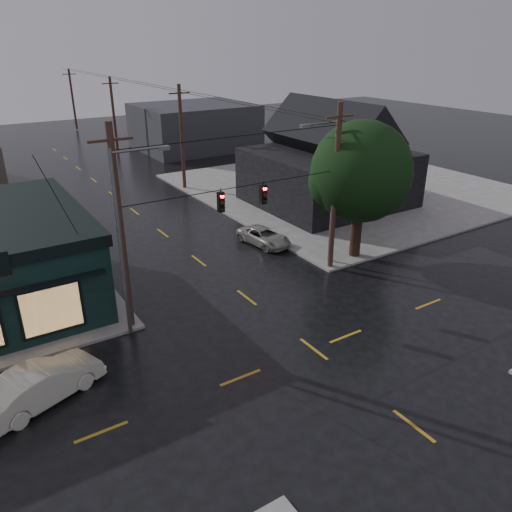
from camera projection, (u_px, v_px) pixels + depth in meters
ground_plane at (314, 349)px, 23.37m from camera, size 160.00×160.00×0.00m
sidewalk_ne at (346, 187)px, 48.64m from camera, size 28.00×28.00×0.15m
ne_building at (329, 153)px, 42.10m from camera, size 12.60×11.60×8.75m
corner_tree at (361, 172)px, 30.91m from camera, size 6.36×6.36×8.80m
utility_pole_nw at (132, 327)px, 25.18m from camera, size 2.00×0.32×10.15m
utility_pole_ne at (330, 268)px, 31.59m from camera, size 2.00×0.32×10.15m
utility_pole_far_a at (185, 189)px, 48.19m from camera, size 2.00×0.32×9.65m
utility_pole_far_b at (118, 152)px, 63.63m from camera, size 2.00×0.32×9.15m
utility_pole_far_c at (77, 130)px, 79.07m from camera, size 2.00×0.32×9.15m
span_signal_assembly at (242, 198)px, 26.15m from camera, size 13.00×0.48×1.23m
streetlight_nw at (131, 335)px, 24.49m from camera, size 5.40×0.30×9.15m
streetlight_ne at (329, 262)px, 32.38m from camera, size 5.40×0.30×9.15m
bg_building_east at (194, 127)px, 64.88m from camera, size 14.00×12.00×5.60m
sedan_cream at (42, 383)px, 19.78m from camera, size 5.17×3.33×1.61m
suv_silver at (264, 236)px, 35.01m from camera, size 2.59×4.49×1.18m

